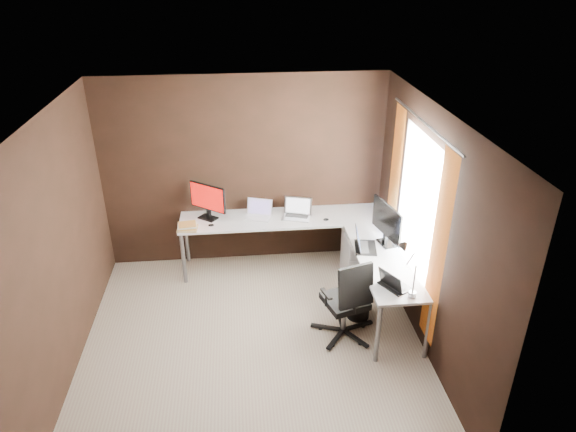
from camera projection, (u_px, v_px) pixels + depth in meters
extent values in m
cube|color=tan|center=(253.00, 342.00, 5.54)|extent=(3.60, 3.60, 0.00)
cube|color=white|center=(245.00, 116.00, 4.41)|extent=(3.60, 3.60, 0.00)
cube|color=black|center=(244.00, 172.00, 6.57)|extent=(3.60, 0.00, 2.50)
cube|color=black|center=(260.00, 377.00, 3.38)|extent=(3.60, 0.00, 2.50)
cube|color=black|center=(58.00, 252.00, 4.81)|extent=(0.00, 3.60, 2.50)
cube|color=black|center=(429.00, 233.00, 5.14)|extent=(0.00, 3.60, 2.50)
cube|color=white|center=(419.00, 200.00, 5.36)|extent=(0.00, 1.00, 1.30)
cube|color=#D75C19|center=(438.00, 252.00, 4.80)|extent=(0.01, 0.35, 2.00)
cube|color=#D75C19|center=(394.00, 189.00, 6.09)|extent=(0.01, 0.35, 2.00)
cylinder|color=slate|center=(425.00, 123.00, 4.98)|extent=(0.02, 1.90, 0.02)
cube|color=white|center=(284.00, 218.00, 6.59)|extent=(2.65, 0.60, 0.03)
cube|color=white|center=(385.00, 260.00, 5.69)|extent=(0.60, 1.65, 0.03)
cylinder|color=slate|center=(184.00, 259.00, 6.41)|extent=(0.05, 0.05, 0.70)
cylinder|color=slate|center=(187.00, 238.00, 6.87)|extent=(0.05, 0.05, 0.70)
cylinder|color=slate|center=(378.00, 334.00, 5.13)|extent=(0.05, 0.05, 0.70)
cylinder|color=slate|center=(428.00, 330.00, 5.18)|extent=(0.05, 0.05, 0.70)
cylinder|color=slate|center=(374.00, 229.00, 7.11)|extent=(0.05, 0.05, 0.70)
cube|color=white|center=(361.00, 256.00, 6.56)|extent=(0.42, 0.50, 0.60)
cube|color=black|center=(208.00, 218.00, 6.55)|extent=(0.28, 0.26, 0.01)
cube|color=black|center=(209.00, 213.00, 6.54)|extent=(0.06, 0.06, 0.11)
cube|color=black|center=(208.00, 197.00, 6.44)|extent=(0.44, 0.34, 0.34)
cube|color=#B80E09|center=(207.00, 197.00, 6.43)|extent=(0.40, 0.31, 0.31)
cube|color=black|center=(386.00, 243.00, 5.98)|extent=(0.20, 0.26, 0.01)
cube|color=black|center=(385.00, 239.00, 5.94)|extent=(0.04, 0.06, 0.11)
cube|color=black|center=(387.00, 220.00, 5.83)|extent=(0.17, 0.61, 0.39)
cube|color=#1E48B2|center=(388.00, 220.00, 5.83)|extent=(0.14, 0.58, 0.36)
cube|color=white|center=(258.00, 217.00, 6.57)|extent=(0.38, 0.32, 0.02)
cube|color=white|center=(260.00, 206.00, 6.60)|extent=(0.33, 0.17, 0.20)
cube|color=slate|center=(260.00, 207.00, 6.59)|extent=(0.29, 0.14, 0.18)
cube|color=silver|center=(296.00, 217.00, 6.57)|extent=(0.41, 0.35, 0.02)
cube|color=silver|center=(298.00, 206.00, 6.60)|extent=(0.36, 0.17, 0.22)
cube|color=silver|center=(298.00, 206.00, 6.60)|extent=(0.31, 0.15, 0.19)
cube|color=black|center=(365.00, 248.00, 5.88)|extent=(0.30, 0.38, 0.02)
cube|color=black|center=(358.00, 239.00, 5.84)|extent=(0.12, 0.35, 0.21)
cube|color=#181F32|center=(359.00, 239.00, 5.84)|extent=(0.10, 0.31, 0.18)
cube|color=black|center=(395.00, 286.00, 5.20)|extent=(0.33, 0.37, 0.02)
cube|color=black|center=(390.00, 280.00, 5.12)|extent=(0.20, 0.29, 0.19)
cube|color=#AF5369|center=(391.00, 280.00, 5.12)|extent=(0.17, 0.25, 0.16)
cube|color=tan|center=(188.00, 228.00, 6.29)|extent=(0.26, 0.21, 0.02)
cube|color=gold|center=(187.00, 227.00, 6.28)|extent=(0.22, 0.18, 0.02)
cube|color=silver|center=(187.00, 225.00, 6.27)|extent=(0.24, 0.20, 0.02)
cube|color=gold|center=(187.00, 224.00, 6.27)|extent=(0.23, 0.19, 0.01)
ellipsoid|color=black|center=(211.00, 225.00, 6.36)|extent=(0.09, 0.07, 0.03)
ellipsoid|color=black|center=(326.00, 220.00, 6.50)|extent=(0.09, 0.07, 0.03)
cylinder|color=slate|center=(412.00, 294.00, 5.04)|extent=(0.08, 0.08, 0.06)
cylinder|color=slate|center=(414.00, 279.00, 4.95)|extent=(0.02, 0.02, 0.31)
cylinder|color=slate|center=(411.00, 259.00, 4.88)|extent=(0.02, 0.17, 0.23)
cone|color=slate|center=(404.00, 248.00, 4.90)|extent=(0.10, 0.12, 0.13)
cylinder|color=slate|center=(344.00, 316.00, 5.58)|extent=(0.05, 0.05, 0.35)
cube|color=black|center=(345.00, 301.00, 5.49)|extent=(0.52, 0.52, 0.07)
cube|color=black|center=(356.00, 286.00, 5.18)|extent=(0.40, 0.21, 0.46)
cylinder|color=black|center=(358.00, 306.00, 5.88)|extent=(0.28, 0.28, 0.30)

